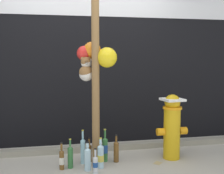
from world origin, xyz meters
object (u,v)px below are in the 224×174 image
object	(u,v)px
bottle_8	(62,159)
fire_hydrant	(172,125)
bottle_1	(89,152)
bottle_3	(88,158)
bottle_7	(116,151)
bottle_2	(83,150)
bottle_5	(95,164)
bottle_6	(105,149)
bottle_0	(101,156)
bottle_4	(70,156)
memorial_post	(94,37)

from	to	relation	value
bottle_8	fire_hydrant	bearing A→B (deg)	4.19
bottle_1	bottle_8	xyz separation A→B (m)	(-0.35, -0.20, -0.00)
bottle_3	bottle_7	distance (m)	0.44
bottle_2	bottle_5	world-z (taller)	bottle_2
bottle_1	bottle_6	bearing A→B (deg)	-8.34
bottle_0	bottle_4	size ratio (longest dim) A/B	1.03
fire_hydrant	bottle_5	xyz separation A→B (m)	(-1.06, -0.33, -0.33)
bottle_2	bottle_3	xyz separation A→B (m)	(0.03, -0.24, -0.02)
bottle_2	bottle_5	distance (m)	0.39
bottle_3	bottle_6	bearing A→B (deg)	45.49
memorial_post	bottle_7	world-z (taller)	memorial_post
fire_hydrant	bottle_1	world-z (taller)	fire_hydrant
bottle_1	bottle_6	distance (m)	0.21
bottle_4	bottle_6	bearing A→B (deg)	17.51
bottle_6	bottle_2	bearing A→B (deg)	-176.00
bottle_4	bottle_2	bearing A→B (deg)	36.55
bottle_2	bottle_4	distance (m)	0.21
bottle_5	bottle_8	xyz separation A→B (m)	(-0.37, 0.22, 0.01)
fire_hydrant	bottle_0	xyz separation A→B (m)	(-0.97, -0.15, -0.30)
bottle_0	bottle_5	world-z (taller)	bottle_0
bottle_1	bottle_4	size ratio (longest dim) A/B	0.87
bottle_3	bottle_4	distance (m)	0.23
bottle_3	bottle_6	xyz separation A→B (m)	(0.25, 0.26, 0.02)
fire_hydrant	bottle_6	world-z (taller)	fire_hydrant
memorial_post	bottle_8	world-z (taller)	memorial_post
bottle_7	bottle_8	distance (m)	0.70
memorial_post	bottle_0	size ratio (longest dim) A/B	8.04
fire_hydrant	bottle_5	distance (m)	1.16
memorial_post	bottle_2	world-z (taller)	memorial_post
memorial_post	bottle_3	size ratio (longest dim) A/B	8.62
bottle_0	bottle_6	xyz separation A→B (m)	(0.09, 0.21, 0.02)
bottle_5	bottle_7	distance (m)	0.47
bottle_5	bottle_7	xyz separation A→B (m)	(0.32, 0.34, 0.03)
bottle_0	bottle_2	world-z (taller)	bottle_2
bottle_0	bottle_7	xyz separation A→B (m)	(0.23, 0.16, -0.00)
bottle_6	bottle_3	bearing A→B (deg)	-134.51
bottle_2	bottle_6	bearing A→B (deg)	4.00
fire_hydrant	bottle_6	size ratio (longest dim) A/B	2.02
memorial_post	bottle_2	xyz separation A→B (m)	(-0.15, 0.04, -1.40)
bottle_2	bottle_5	size ratio (longest dim) A/B	1.42
bottle_1	bottle_2	size ratio (longest dim) A/B	0.73
memorial_post	bottle_7	bearing A→B (deg)	2.93
bottle_5	bottle_8	distance (m)	0.43
bottle_3	bottle_6	world-z (taller)	bottle_6
bottle_6	bottle_0	bearing A→B (deg)	-113.51
bottle_6	bottle_8	distance (m)	0.58
bottle_0	bottle_1	size ratio (longest dim) A/B	1.18
bottle_3	memorial_post	bearing A→B (deg)	59.55
bottle_5	bottle_3	bearing A→B (deg)	119.55
fire_hydrant	bottle_4	distance (m)	1.36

